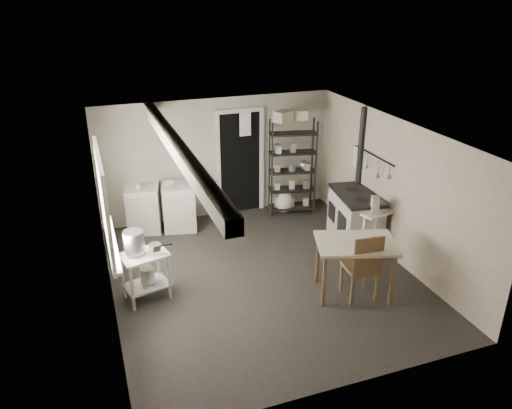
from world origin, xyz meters
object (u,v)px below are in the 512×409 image
object	(u,v)px
chair	(360,267)
flour_sack	(284,201)
base_cabinets	(162,206)
prep_table	(146,274)
shelf_rack	(292,167)
stockpot	(134,242)
stove	(355,219)
work_table	(354,270)

from	to	relation	value
chair	flour_sack	world-z (taller)	chair
base_cabinets	flour_sack	bearing A→B (deg)	10.88
prep_table	flour_sack	xyz separation A→B (m)	(3.01, 2.12, -0.16)
shelf_rack	base_cabinets	bearing A→B (deg)	-170.18
base_cabinets	flour_sack	distance (m)	2.42
stockpot	base_cabinets	bearing A→B (deg)	71.69
stove	chair	xyz separation A→B (m)	(-0.80, -1.53, 0.04)
shelf_rack	flour_sack	world-z (taller)	shelf_rack
prep_table	flour_sack	distance (m)	3.69
stockpot	flour_sack	size ratio (longest dim) A/B	0.65
base_cabinets	stove	size ratio (longest dim) A/B	1.13
work_table	stove	bearing A→B (deg)	59.63
base_cabinets	shelf_rack	xyz separation A→B (m)	(2.54, -0.10, 0.49)
stockpot	base_cabinets	size ratio (longest dim) A/B	0.23
work_table	flour_sack	distance (m)	2.99
stockpot	work_table	xyz separation A→B (m)	(2.97, -0.88, -0.56)
prep_table	stockpot	bearing A→B (deg)	172.28
stockpot	base_cabinets	world-z (taller)	stockpot
stove	flour_sack	xyz separation A→B (m)	(-0.68, 1.57, -0.20)
base_cabinets	stove	xyz separation A→B (m)	(3.09, -1.62, -0.02)
stockpot	prep_table	bearing A→B (deg)	-7.72
base_cabinets	chair	bearing A→B (deg)	-41.84
shelf_rack	work_table	bearing A→B (deg)	-83.55
prep_table	chair	world-z (taller)	chair
stockpot	work_table	size ratio (longest dim) A/B	0.28
prep_table	stove	world-z (taller)	stove
stove	work_table	distance (m)	1.65
shelf_rack	work_table	world-z (taller)	shelf_rack
prep_table	chair	bearing A→B (deg)	-18.64
stockpot	work_table	bearing A→B (deg)	-16.54
work_table	flour_sack	world-z (taller)	work_table
prep_table	work_table	xyz separation A→B (m)	(2.86, -0.87, -0.02)
base_cabinets	shelf_rack	size ratio (longest dim) A/B	0.70
chair	flour_sack	distance (m)	3.11
stove	flour_sack	size ratio (longest dim) A/B	2.47
stockpot	flour_sack	xyz separation A→B (m)	(3.12, 2.11, -0.70)
stockpot	flour_sack	world-z (taller)	stockpot
stockpot	work_table	distance (m)	3.15
stockpot	stove	bearing A→B (deg)	8.04
shelf_rack	flour_sack	xyz separation A→B (m)	(-0.14, 0.04, -0.71)
work_table	chair	xyz separation A→B (m)	(0.03, -0.11, 0.10)
prep_table	shelf_rack	size ratio (longest dim) A/B	0.39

